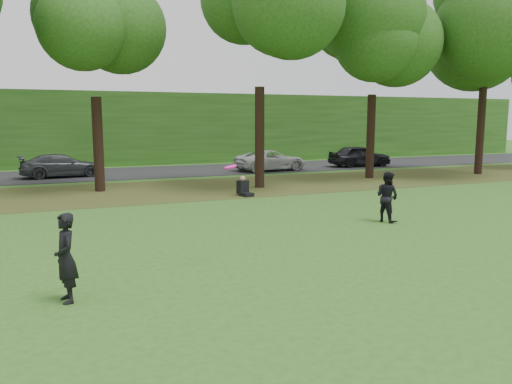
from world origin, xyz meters
TOP-DOWN VIEW (x-y plane):
  - ground at (0.00, 0.00)m, footprint 120.00×120.00m
  - leaf_litter at (0.00, 13.00)m, footprint 60.00×7.00m
  - street at (0.00, 21.00)m, footprint 70.00×7.00m
  - far_hedge at (0.00, 27.00)m, footprint 70.00×3.00m
  - player_left at (-4.88, 0.05)m, footprint 0.48×0.63m
  - player_right at (4.58, 3.57)m, footprint 0.78×0.89m
  - parked_cars at (-2.03, 19.57)m, footprint 34.16×3.54m
  - frisbee at (-1.49, 1.03)m, footprint 0.36×0.36m
  - seated_person at (2.38, 10.17)m, footprint 0.56×0.80m
  - tree_line at (-0.34, 12.94)m, footprint 55.30×7.90m

SIDE VIEW (x-z plane):
  - ground at x=0.00m, z-range 0.00..0.00m
  - leaf_litter at x=0.00m, z-range 0.00..0.01m
  - street at x=0.00m, z-range 0.00..0.02m
  - seated_person at x=2.38m, z-range -0.10..0.73m
  - parked_cars at x=-2.03m, z-range -0.06..1.48m
  - player_right at x=4.58m, z-range 0.00..1.56m
  - player_left at x=-4.88m, z-range 0.00..1.57m
  - frisbee at x=-1.49m, z-range 2.10..2.21m
  - far_hedge at x=0.00m, z-range 0.00..5.00m
  - tree_line at x=-0.34m, z-range 1.69..14.00m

